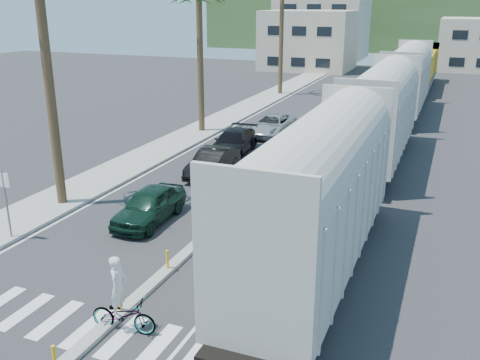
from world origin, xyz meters
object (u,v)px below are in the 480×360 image
object	(u,v)px
car_second	(213,162)
cyclist	(122,308)
street_sign	(5,195)
car_lead	(149,205)

from	to	relation	value
car_second	cyclist	world-z (taller)	cyclist
street_sign	cyclist	xyz separation A→B (m)	(7.88, -3.68, -1.20)
car_second	cyclist	size ratio (longest dim) A/B	1.90
street_sign	car_lead	bearing A→B (deg)	41.54
street_sign	car_lead	xyz separation A→B (m)	(4.28, 3.79, -1.21)
street_sign	cyclist	distance (m)	8.78
car_second	cyclist	xyz separation A→B (m)	(3.77, -14.54, 0.02)
street_sign	car_second	xyz separation A→B (m)	(4.10, 10.86, -1.22)
car_second	cyclist	bearing A→B (deg)	-75.95
street_sign	car_second	size ratio (longest dim) A/B	0.65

